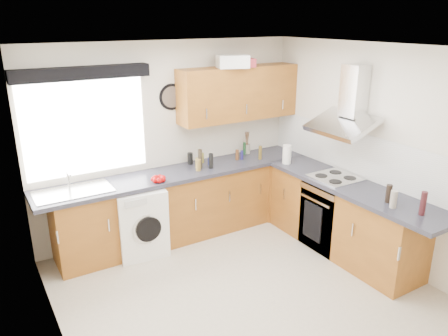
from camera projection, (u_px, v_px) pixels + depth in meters
ground_plane at (246, 293)px, 4.61m from camera, size 3.60×3.60×0.00m
ceiling at (250, 48)px, 3.80m from camera, size 3.60×3.60×0.02m
wall_back at (170, 140)px, 5.66m from camera, size 3.60×0.02×2.50m
wall_front at (408, 269)px, 2.75m from camera, size 3.60×0.02×2.50m
wall_left at (52, 226)px, 3.32m from camera, size 0.02×3.60×2.50m
wall_right at (375, 154)px, 5.09m from camera, size 0.02×3.60×2.50m
window at (86, 128)px, 5.04m from camera, size 1.40×0.02×1.10m
window_blind at (82, 73)px, 4.76m from camera, size 1.50×0.18×0.14m
splashback at (354, 153)px, 5.35m from camera, size 0.01×3.00×0.54m
base_cab_back at (174, 207)px, 5.64m from camera, size 3.00×0.58×0.86m
base_cab_corner at (274, 184)px, 6.42m from camera, size 0.60×0.60×0.86m
base_cab_right at (342, 218)px, 5.34m from camera, size 0.58×2.10×0.86m
worktop_back at (181, 173)px, 5.54m from camera, size 3.60×0.62×0.05m
worktop_right at (354, 188)px, 5.06m from camera, size 0.62×2.42×0.05m
sink at (73, 188)px, 4.86m from camera, size 0.84×0.46×0.10m
oven at (332, 214)px, 5.45m from camera, size 0.56×0.58×0.85m
hob_plate at (335, 177)px, 5.29m from camera, size 0.52×0.52×0.01m
extractor_hood at (348, 107)px, 5.06m from camera, size 0.52×0.78×0.66m
upper_cabinets at (239, 93)px, 5.80m from camera, size 1.70×0.35×0.70m
washing_machine at (140, 220)px, 5.30m from camera, size 0.64×0.62×0.85m
wall_clock at (172, 97)px, 5.49m from camera, size 0.34×0.04×0.34m
casserole at (233, 61)px, 5.50m from camera, size 0.45×0.38×0.16m
storage_box at (245, 63)px, 5.60m from camera, size 0.27×0.24×0.11m
utensil_pot at (247, 149)px, 6.23m from camera, size 0.12×0.12×0.13m
kitchen_roll at (287, 154)px, 5.79m from camera, size 0.13×0.13×0.25m
tomato_cluster at (158, 179)px, 5.17m from camera, size 0.16×0.16×0.07m
jar_0 at (190, 158)px, 5.78m from camera, size 0.07×0.07×0.15m
jar_1 at (209, 161)px, 5.74m from camera, size 0.04×0.04×0.10m
jar_2 at (244, 148)px, 6.17m from camera, size 0.04×0.04×0.18m
jar_3 at (211, 161)px, 5.61m from camera, size 0.06×0.06×0.20m
jar_4 at (200, 159)px, 5.60m from camera, size 0.05×0.05×0.25m
jar_5 at (202, 158)px, 5.83m from camera, size 0.05×0.05×0.13m
jar_6 at (237, 155)px, 5.95m from camera, size 0.05×0.05×0.14m
jar_7 at (260, 153)px, 5.96m from camera, size 0.04×0.04×0.19m
jar_8 at (198, 165)px, 5.52m from camera, size 0.06×0.06×0.15m
jar_9 at (242, 155)px, 5.97m from camera, size 0.04×0.04×0.13m
jar_10 at (198, 163)px, 5.63m from camera, size 0.06×0.06×0.13m
bottle_0 at (394, 199)px, 4.44m from camera, size 0.07×0.07×0.19m
bottle_1 at (423, 203)px, 4.27m from camera, size 0.06×0.06×0.25m
bottle_2 at (389, 194)px, 4.57m from camera, size 0.06×0.06×0.20m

